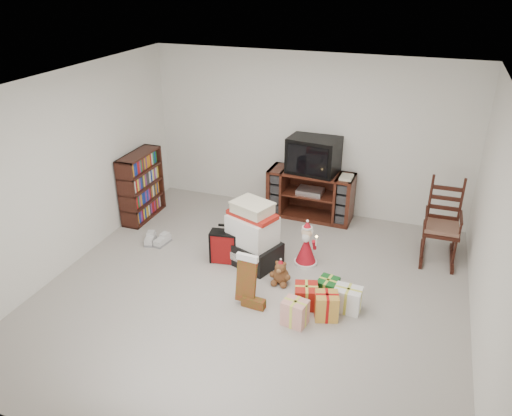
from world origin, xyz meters
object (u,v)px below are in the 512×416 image
Objects in this scene: red_suitcase at (224,247)px; mrs_claus_figurine at (259,234)px; sneaker_pair at (156,240)px; rocking_chair at (441,230)px; tv_stand at (310,195)px; gift_cluster at (320,300)px; teddy_bear at (281,274)px; santa_figurine at (306,248)px; crt_television at (314,155)px; gift_pile at (252,237)px; bookshelf at (142,187)px.

mrs_claus_figurine reaches higher than red_suitcase.
mrs_claus_figurine is 1.49m from sneaker_pair.
mrs_claus_figurine is (-2.38, -0.64, -0.17)m from rocking_chair.
tv_stand is 1.48× the size of gift_cluster.
santa_figurine reaches higher than teddy_bear.
crt_television reaches higher than santa_figurine.
gift_pile is 2.78× the size of teddy_bear.
bookshelf is 3.50m from gift_cluster.
gift_cluster is (0.70, -2.30, -0.24)m from tv_stand.
mrs_claus_figurine is (2.04, -0.33, -0.28)m from bookshelf.
gift_pile is at bearing -101.88° from tv_stand.
gift_cluster is (1.45, -0.60, -0.09)m from red_suitcase.
santa_figurine is 0.71× the size of gift_cluster.
bookshelf is 3.38× the size of teddy_bear.
tv_stand is 1.42m from santa_figurine.
santa_figurine is at bearing -71.64° from crt_television.
tv_stand reaches higher than teddy_bear.
santa_figurine is at bearing 7.36° from red_suitcase.
sneaker_pair is (-1.48, 0.01, -0.33)m from gift_pile.
sneaker_pair is (0.61, -0.69, -0.46)m from bookshelf.
red_suitcase is at bearing 157.48° from gift_cluster.
gift_cluster is at bearing -11.61° from gift_pile.
sneaker_pair is at bearing 164.80° from red_suitcase.
gift_pile reaches higher than gift_cluster.
mrs_claus_figurine is at bearing 136.39° from gift_cluster.
gift_cluster is (1.09, -0.71, -0.25)m from gift_pile.
santa_figurine reaches higher than sneaker_pair.
teddy_bear is at bearing 148.34° from gift_cluster.
santa_figurine is 2.18m from sneaker_pair.
teddy_bear is 0.85× the size of sneaker_pair.
rocking_chair is at bearing -14.75° from tv_stand.
gift_pile reaches higher than red_suitcase.
tv_stand is 1.53× the size of gift_pile.
gift_pile is at bearing 6.86° from red_suitcase.
santa_figurine is (1.05, 0.31, 0.02)m from red_suitcase.
rocking_chair is 1.85m from santa_figurine.
crt_television is at bearing 70.38° from mrs_claus_figurine.
bookshelf is at bearing 156.05° from gift_cluster.
tv_stand is 0.65m from crt_television.
tv_stand is at bearing 93.37° from teddy_bear.
gift_cluster reaches higher than sneaker_pair.
gift_cluster is (0.59, -0.36, -0.00)m from teddy_bear.
teddy_bear is 2.16m from crt_television.
mrs_claus_figurine is at bearing 7.38° from sneaker_pair.
gift_cluster is at bearing -31.69° from red_suitcase.
gift_pile is 0.96× the size of gift_cluster.
sneaker_pair is (-3.81, -1.00, -0.35)m from rocking_chair.
tv_stand is at bearing 97.78° from gift_pile.
mrs_claus_figurine is 0.67× the size of gift_cluster.
gift_pile reaches higher than tv_stand.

